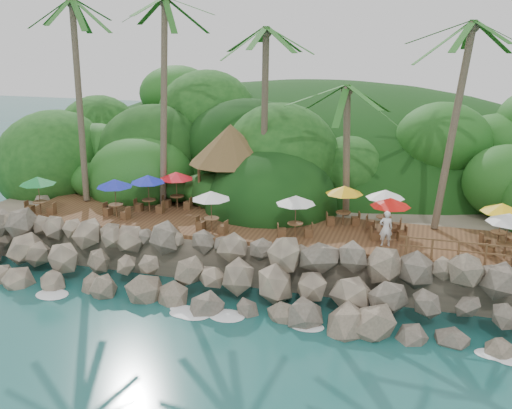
% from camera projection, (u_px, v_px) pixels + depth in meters
% --- Properties ---
extents(ground, '(140.00, 140.00, 0.00)m').
position_uv_depth(ground, '(216.00, 318.00, 25.54)').
color(ground, '#19514F').
rests_on(ground, ground).
extents(land_base, '(32.00, 25.20, 2.10)m').
position_uv_depth(land_base, '(298.00, 197.00, 39.90)').
color(land_base, gray).
rests_on(land_base, ground).
extents(jungle_hill, '(44.80, 28.00, 15.40)m').
position_uv_depth(jungle_hill, '(319.00, 185.00, 47.09)').
color(jungle_hill, '#143811').
rests_on(jungle_hill, ground).
extents(seawall, '(29.00, 4.00, 2.30)m').
position_uv_depth(seawall, '(231.00, 275.00, 27.04)').
color(seawall, gray).
rests_on(seawall, ground).
extents(terrace, '(26.00, 5.00, 0.20)m').
position_uv_depth(terrace, '(256.00, 227.00, 30.40)').
color(terrace, brown).
rests_on(terrace, land_base).
extents(jungle_foliage, '(44.00, 16.00, 12.00)m').
position_uv_depth(jungle_foliage, '(295.00, 216.00, 39.29)').
color(jungle_foliage, '#143811').
rests_on(jungle_foliage, ground).
extents(foam_line, '(25.20, 0.80, 0.06)m').
position_uv_depth(foam_line, '(219.00, 314.00, 25.80)').
color(foam_line, white).
rests_on(foam_line, ground).
extents(palms, '(32.41, 7.51, 12.62)m').
position_uv_depth(palms, '(305.00, 27.00, 29.57)').
color(palms, brown).
rests_on(palms, ground).
extents(palapa, '(4.80, 4.80, 4.60)m').
position_uv_depth(palapa, '(231.00, 144.00, 33.13)').
color(palapa, brown).
rests_on(palapa, ground).
extents(dining_clusters, '(25.53, 5.13, 2.09)m').
position_uv_depth(dining_clusters, '(273.00, 195.00, 29.44)').
color(dining_clusters, brown).
rests_on(dining_clusters, terrace).
extents(railing, '(6.10, 0.10, 1.00)m').
position_uv_depth(railing, '(472.00, 251.00, 25.19)').
color(railing, brown).
rests_on(railing, terrace).
extents(waiter, '(0.72, 0.58, 1.71)m').
position_uv_depth(waiter, '(386.00, 228.00, 27.24)').
color(waiter, white).
rests_on(waiter, terrace).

